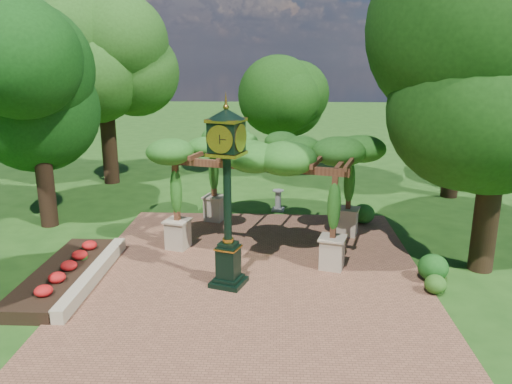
{
  "coord_description": "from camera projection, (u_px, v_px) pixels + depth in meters",
  "views": [
    {
      "loc": [
        0.69,
        -12.51,
        6.29
      ],
      "look_at": [
        0.0,
        2.5,
        2.2
      ],
      "focal_mm": 35.0,
      "sensor_mm": 36.0,
      "label": 1
    }
  ],
  "objects": [
    {
      "name": "ground",
      "position": [
        252.0,
        293.0,
        13.74
      ],
      "size": [
        120.0,
        120.0,
        0.0
      ],
      "primitive_type": "plane",
      "color": "#1E4714",
      "rests_on": "ground"
    },
    {
      "name": "tree_west_near",
      "position": [
        34.0,
        84.0,
        17.83
      ],
      "size": [
        4.71,
        4.71,
        7.76
      ],
      "color": "black",
      "rests_on": "ground"
    },
    {
      "name": "tree_east_far",
      "position": [
        464.0,
        45.0,
        21.41
      ],
      "size": [
        4.89,
        4.89,
        9.88
      ],
      "color": "black",
      "rests_on": "ground"
    },
    {
      "name": "tree_west_far",
      "position": [
        103.0,
        66.0,
        24.21
      ],
      "size": [
        4.66,
        4.66,
        8.52
      ],
      "color": "#311F13",
      "rests_on": "ground"
    },
    {
      "name": "pergola",
      "position": [
        266.0,
        154.0,
        16.69
      ],
      "size": [
        6.84,
        5.26,
        3.8
      ],
      "rotation": [
        0.0,
        0.0,
        -0.28
      ],
      "color": "#C2AF90",
      "rests_on": "brick_plaza"
    },
    {
      "name": "pedestal_clock",
      "position": [
        227.0,
        182.0,
        13.38
      ],
      "size": [
        1.26,
        1.26,
        5.06
      ],
      "rotation": [
        0.0,
        0.0,
        -0.33
      ],
      "color": "black",
      "rests_on": "brick_plaza"
    },
    {
      "name": "tree_east_near",
      "position": [
        504.0,
        75.0,
        13.73
      ],
      "size": [
        5.37,
        5.37,
        8.41
      ],
      "color": "#342215",
      "rests_on": "ground"
    },
    {
      "name": "brick_plaza",
      "position": [
        254.0,
        277.0,
        14.7
      ],
      "size": [
        10.0,
        12.0,
        0.04
      ],
      "primitive_type": "cube",
      "color": "brown",
      "rests_on": "ground"
    },
    {
      "name": "flower_bed",
      "position": [
        63.0,
        275.0,
        14.41
      ],
      "size": [
        1.5,
        5.0,
        0.36
      ],
      "primitive_type": "cube",
      "color": "red",
      "rests_on": "ground"
    },
    {
      "name": "tree_north",
      "position": [
        290.0,
        91.0,
        26.48
      ],
      "size": [
        3.91,
        3.91,
        6.56
      ],
      "color": "#311D13",
      "rests_on": "ground"
    },
    {
      "name": "shrub_back",
      "position": [
        364.0,
        214.0,
        19.27
      ],
      "size": [
        0.96,
        0.96,
        0.76
      ],
      "primitive_type": "ellipsoid",
      "rotation": [
        0.0,
        0.0,
        0.14
      ],
      "color": "#215B1A",
      "rests_on": "brick_plaza"
    },
    {
      "name": "shrub_mid",
      "position": [
        433.0,
        268.0,
        14.33
      ],
      "size": [
        1.14,
        1.14,
        0.78
      ],
      "primitive_type": "ellipsoid",
      "rotation": [
        0.0,
        0.0,
        0.42
      ],
      "color": "#184D15",
      "rests_on": "brick_plaza"
    },
    {
      "name": "shrub_front",
      "position": [
        435.0,
        284.0,
        13.56
      ],
      "size": [
        0.63,
        0.63,
        0.53
      ],
      "primitive_type": "ellipsoid",
      "rotation": [
        0.0,
        0.0,
        0.08
      ],
      "color": "#2A5A19",
      "rests_on": "brick_plaza"
    },
    {
      "name": "border_wall",
      "position": [
        94.0,
        275.0,
        14.37
      ],
      "size": [
        0.35,
        5.0,
        0.4
      ],
      "primitive_type": "cube",
      "color": "#C6B793",
      "rests_on": "ground"
    },
    {
      "name": "sundial",
      "position": [
        278.0,
        202.0,
        20.99
      ],
      "size": [
        0.56,
        0.56,
        0.89
      ],
      "rotation": [
        0.0,
        0.0,
        -0.15
      ],
      "color": "#9A9B92",
      "rests_on": "ground"
    }
  ]
}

